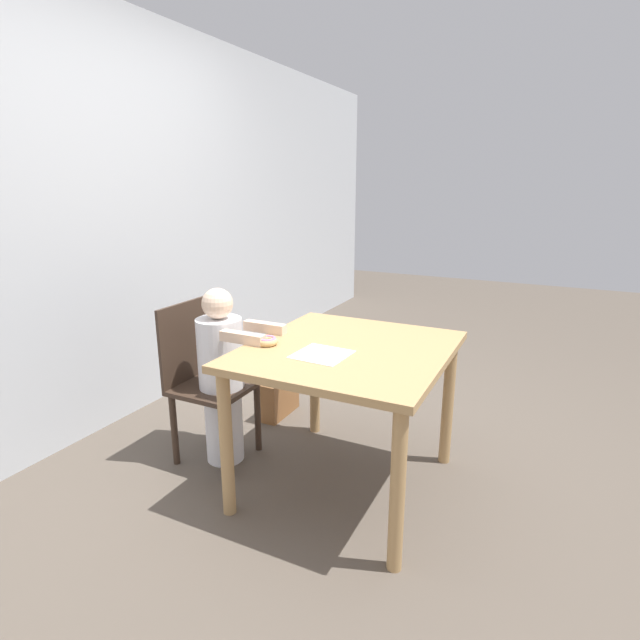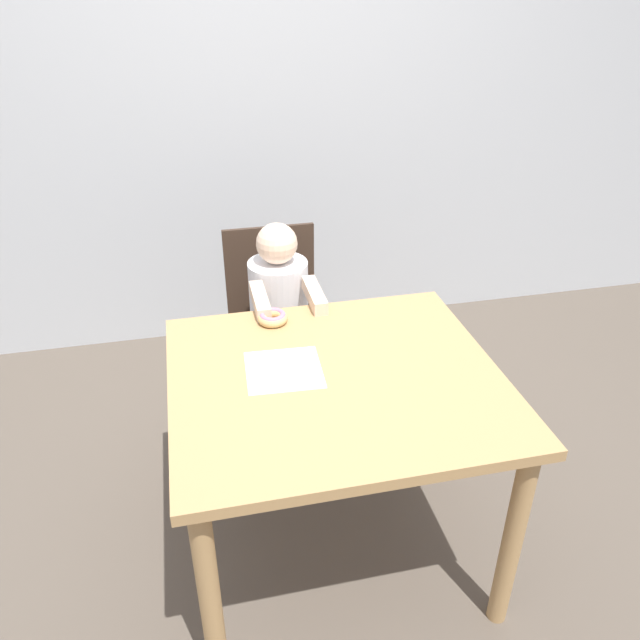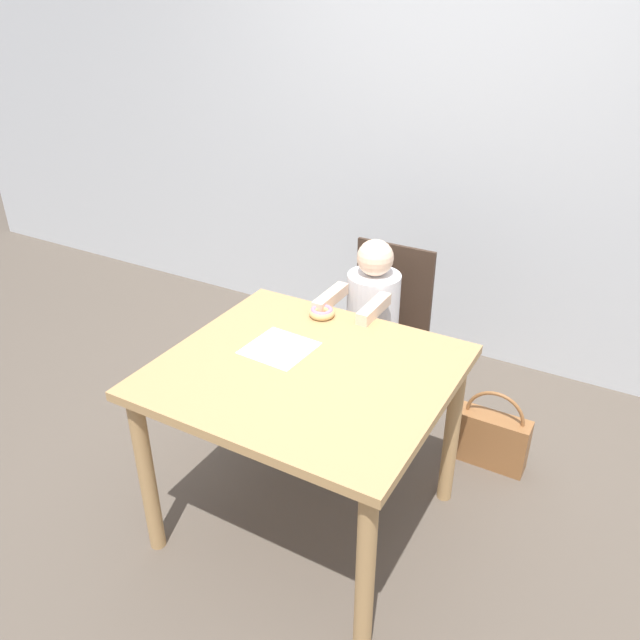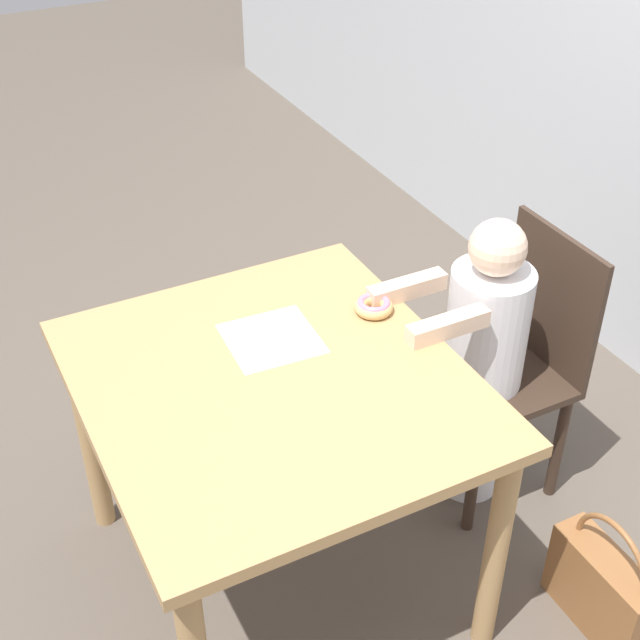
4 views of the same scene
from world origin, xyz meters
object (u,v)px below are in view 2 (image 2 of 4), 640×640
chair (276,328)px  donut (273,317)px  child_figure (280,333)px  handbag (411,381)px

chair → donut: 0.55m
child_figure → chair: bearing=90.0°
chair → child_figure: bearing=-90.0°
child_figure → donut: child_figure is taller
child_figure → donut: (-0.07, -0.33, 0.27)m
child_figure → donut: 0.43m
donut → handbag: 0.98m
chair → handbag: bearing=-10.1°
donut → handbag: donut is taller
donut → handbag: size_ratio=0.27×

